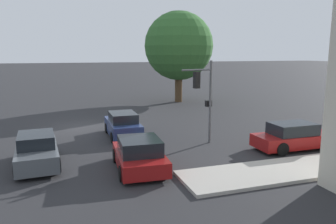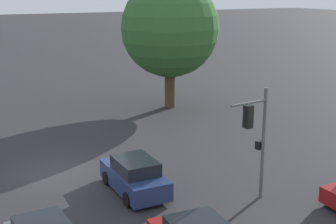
{
  "view_description": "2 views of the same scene",
  "coord_description": "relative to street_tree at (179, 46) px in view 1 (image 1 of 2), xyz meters",
  "views": [
    {
      "loc": [
        23.09,
        -1.06,
        5.1
      ],
      "look_at": [
        3.11,
        5.58,
        1.26
      ],
      "focal_mm": 35.0,
      "sensor_mm": 36.0,
      "label": 1
    },
    {
      "loc": [
        20.8,
        -4.77,
        8.43
      ],
      "look_at": [
        0.35,
        5.8,
        2.37
      ],
      "focal_mm": 50.0,
      "sensor_mm": 36.0,
      "label": 2
    }
  ],
  "objects": [
    {
      "name": "ground_plane",
      "position": [
        8.89,
        -10.73,
        -5.75
      ],
      "size": [
        300.0,
        300.0,
        0.0
      ],
      "primitive_type": "plane",
      "color": "#28282B"
    },
    {
      "name": "street_tree",
      "position": [
        0.0,
        0.0,
        0.0
      ],
      "size": [
        6.99,
        6.99,
        9.26
      ],
      "color": "#4C3823",
      "rests_on": "ground_plane"
    },
    {
      "name": "traffic_signal",
      "position": [
        15.47,
        -4.24,
        -2.75
      ],
      "size": [
        0.68,
        1.96,
        4.67
      ],
      "rotation": [
        0.0,
        0.0,
        3.26
      ],
      "color": "#515456",
      "rests_on": "ground_plane"
    },
    {
      "name": "crossing_car_0",
      "position": [
        12.53,
        -8.25,
        -5.04
      ],
      "size": [
        3.97,
        1.84,
        1.51
      ],
      "rotation": [
        0.0,
        0.0,
        3.14
      ],
      "color": "navy",
      "rests_on": "ground_plane"
    },
    {
      "name": "crossing_car_1",
      "position": [
        16.54,
        -12.94,
        -5.05
      ],
      "size": [
        4.04,
        2.03,
        1.47
      ],
      "rotation": [
        0.0,
        0.0,
        0.06
      ],
      "color": "#4C5156",
      "rests_on": "ground_plane"
    },
    {
      "name": "crossing_car_2",
      "position": [
        18.48,
        -8.63,
        -5.08
      ],
      "size": [
        3.97,
        2.23,
        1.44
      ],
      "rotation": [
        0.0,
        0.0,
        3.08
      ],
      "color": "maroon",
      "rests_on": "ground_plane"
    },
    {
      "name": "parked_car_0",
      "position": [
        18.06,
        -0.07,
        -5.07
      ],
      "size": [
        1.88,
        4.48,
        1.44
      ],
      "rotation": [
        0.0,
        0.0,
        1.56
      ],
      "color": "maroon",
      "rests_on": "ground_plane"
    }
  ]
}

